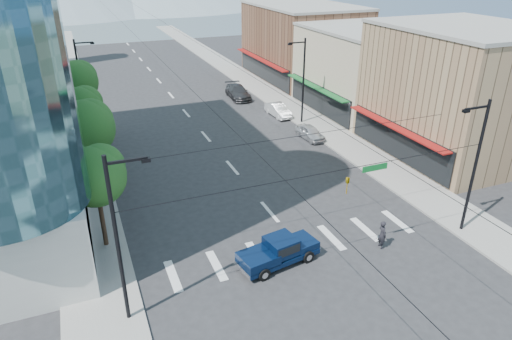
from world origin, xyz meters
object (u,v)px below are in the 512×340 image
(pickup_truck, at_px, (278,251))
(parked_car_mid, at_px, (278,110))
(parked_car_far, at_px, (238,92))
(pedestrian, at_px, (382,234))
(parked_car_near, at_px, (310,133))

(pickup_truck, relative_size, parked_car_mid, 1.21)
(parked_car_far, bearing_deg, parked_car_mid, -74.16)
(pedestrian, height_order, parked_car_near, pedestrian)
(pickup_truck, bearing_deg, parked_car_far, 63.97)
(parked_car_mid, relative_size, parked_car_far, 0.77)
(pedestrian, xyz_separation_m, parked_car_mid, (4.69, 25.65, -0.23))
(pickup_truck, xyz_separation_m, pedestrian, (6.65, -0.92, 0.06))
(pickup_truck, xyz_separation_m, parked_car_near, (11.35, 17.14, -0.22))
(pedestrian, distance_m, parked_car_far, 34.09)
(pedestrian, relative_size, parked_car_mid, 0.44)
(parked_car_near, height_order, parked_car_mid, parked_car_mid)
(parked_car_mid, bearing_deg, pedestrian, -102.82)
(pickup_truck, xyz_separation_m, parked_car_far, (9.55, 33.04, -0.07))
(pedestrian, relative_size, parked_car_near, 0.48)
(parked_car_near, bearing_deg, pickup_truck, -127.00)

